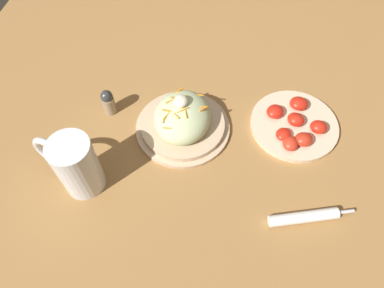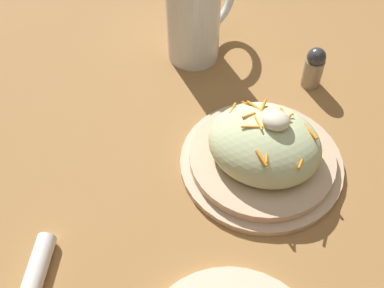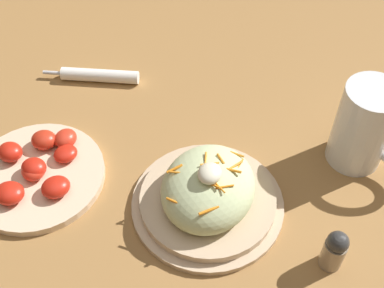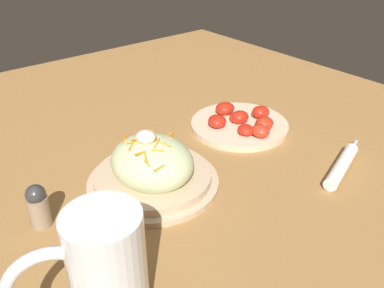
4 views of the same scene
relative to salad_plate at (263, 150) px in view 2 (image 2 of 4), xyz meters
name	(u,v)px [view 2 (image 2 of 4)]	position (x,y,z in m)	size (l,w,h in m)	color
ground_plane	(279,201)	(0.04, -0.05, -0.03)	(1.43, 1.43, 0.00)	#9E703D
salad_plate	(263,150)	(0.00, 0.00, 0.00)	(0.23, 0.23, 0.10)	#D1B28E
beer_mug	(195,21)	(-0.18, 0.19, 0.03)	(0.09, 0.15, 0.15)	white
salt_shaker	(314,67)	(0.02, 0.19, 0.00)	(0.03, 0.03, 0.07)	gray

